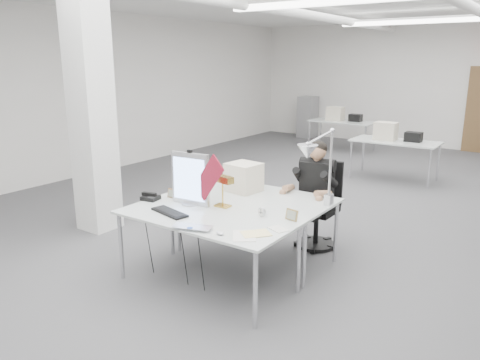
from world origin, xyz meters
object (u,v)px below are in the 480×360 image
at_px(seated_person, 316,177).
at_px(laptop, 190,230).
at_px(bankers_lamp, 223,189).
at_px(architect_lamp, 320,173).
at_px(desk_main, 206,217).
at_px(beige_monitor, 244,177).
at_px(monitor, 190,179).
at_px(office_chair, 317,201).
at_px(desk_phone, 151,198).

distance_m(seated_person, laptop, 1.97).
xyz_separation_m(seated_person, bankers_lamp, (-0.51, -1.19, 0.04)).
distance_m(bankers_lamp, architect_lamp, 1.02).
distance_m(desk_main, beige_monitor, 1.00).
bearing_deg(desk_main, monitor, 150.85).
distance_m(office_chair, seated_person, 0.32).
xyz_separation_m(desk_phone, beige_monitor, (0.64, 0.88, 0.15)).
height_order(seated_person, architect_lamp, architect_lamp).
bearing_deg(desk_main, seated_person, 73.28).
relative_size(bankers_lamp, architect_lamp, 0.47).
bearing_deg(desk_main, bankers_lamp, 98.01).
xyz_separation_m(monitor, beige_monitor, (0.17, 0.75, -0.11)).
bearing_deg(architect_lamp, desk_main, -123.11).
xyz_separation_m(office_chair, architect_lamp, (0.39, -0.80, 0.57)).
height_order(bankers_lamp, architect_lamp, architect_lamp).
height_order(monitor, architect_lamp, architect_lamp).
distance_m(laptop, architect_lamp, 1.44).
height_order(seated_person, bankers_lamp, seated_person).
height_order(seated_person, desk_phone, seated_person).
bearing_deg(monitor, architect_lamp, 19.60).
bearing_deg(desk_main, laptop, -70.81).
bearing_deg(desk_phone, architect_lamp, 12.42).
xyz_separation_m(seated_person, architect_lamp, (0.39, -0.75, 0.26)).
height_order(monitor, beige_monitor, monitor).
bearing_deg(monitor, office_chair, 53.39).
relative_size(seated_person, architect_lamp, 1.23).
xyz_separation_m(laptop, architect_lamp, (0.71, 1.19, 0.39)).
bearing_deg(desk_phone, laptop, -36.25).
height_order(desk_main, bankers_lamp, bankers_lamp).
height_order(monitor, desk_phone, monitor).
bearing_deg(bankers_lamp, desk_phone, -150.16).
distance_m(seated_person, beige_monitor, 0.87).
relative_size(desk_main, beige_monitor, 5.08).
height_order(laptop, architect_lamp, architect_lamp).
relative_size(seated_person, desk_phone, 5.61).
distance_m(seated_person, monitor, 1.57).
bearing_deg(monitor, desk_main, -34.26).
bearing_deg(beige_monitor, bankers_lamp, -68.58).
bearing_deg(laptop, seated_person, 63.12).
relative_size(seated_person, monitor, 1.75).
bearing_deg(laptop, desk_phone, 136.02).
bearing_deg(bankers_lamp, laptop, -63.92).
relative_size(office_chair, bankers_lamp, 3.13).
xyz_separation_m(office_chair, bankers_lamp, (-0.51, -1.24, 0.36)).
height_order(laptop, desk_phone, desk_phone).
distance_m(desk_main, laptop, 0.44).
height_order(office_chair, beige_monitor, office_chair).
bearing_deg(office_chair, beige_monitor, -145.94).
bearing_deg(office_chair, architect_lamp, -72.86).
relative_size(beige_monitor, architect_lamp, 0.44).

